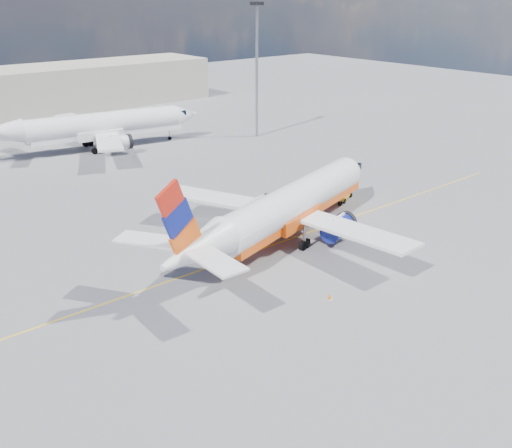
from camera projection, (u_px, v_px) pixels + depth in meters
ground at (285, 260)px, 47.35m from camera, size 240.00×240.00×0.00m
taxi_line at (262, 249)px, 49.49m from camera, size 70.00×0.15×0.01m
terminal_main at (26, 91)px, 102.32m from camera, size 70.00×14.00×8.00m
main_jet at (288, 206)px, 50.16m from camera, size 31.60×24.09×9.56m
second_jet at (97, 126)px, 79.29m from camera, size 32.51×25.32×9.82m
gse_tug at (341, 191)px, 60.79m from camera, size 3.11×2.62×1.96m
traffic_cone at (329, 297)px, 41.29m from camera, size 0.34×0.34×0.48m
floodlight_mast at (257, 58)px, 83.28m from camera, size 1.41×1.41×19.33m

